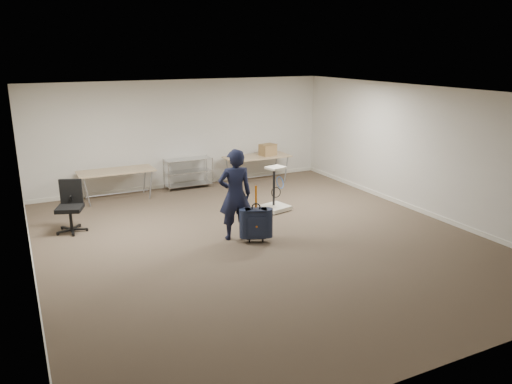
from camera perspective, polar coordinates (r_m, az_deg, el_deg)
ground at (r=9.65m, az=0.43°, el=-5.48°), size 9.00×9.00×0.00m
room_shell at (r=10.81m, az=-2.85°, el=-2.83°), size 8.00×9.00×9.00m
folding_table_left at (r=12.50m, az=-15.69°, el=2.17°), size 1.80×0.75×0.73m
folding_table_right at (r=13.67m, az=0.13°, el=3.91°), size 1.80×0.75×0.73m
wire_shelf at (r=13.24m, az=-7.75°, el=2.32°), size 1.22×0.47×0.80m
person at (r=9.44m, az=-2.39°, el=-0.31°), size 0.71×0.53×1.77m
suitcase at (r=9.41m, az=0.00°, el=-3.60°), size 0.46×0.36×1.11m
office_chair at (r=10.67m, az=-20.37°, el=-2.61°), size 0.63×0.63×1.03m
equipment_cart at (r=11.31m, az=2.23°, el=-0.81°), size 0.66×0.66×1.02m
cardboard_box at (r=13.73m, az=1.35°, el=4.85°), size 0.47×0.39×0.31m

